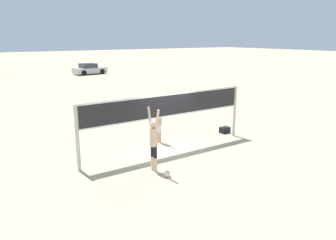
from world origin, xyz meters
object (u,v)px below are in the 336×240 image
(volleyball_net, at_px, (168,112))
(parked_car_mid, at_px, (89,69))
(gear_bag, at_px, (225,130))
(player_blocker, at_px, (159,119))
(player_spiker, at_px, (154,138))
(volleyball, at_px, (167,174))

(volleyball_net, bearing_deg, parked_car_mid, 75.08)
(gear_bag, height_order, parked_car_mid, parked_car_mid)
(player_blocker, bearing_deg, player_spiker, -35.49)
(gear_bag, bearing_deg, volleyball_net, -171.29)
(volleyball_net, relative_size, volleyball, 36.32)
(player_blocker, distance_m, gear_bag, 3.65)
(volleyball, distance_m, gear_bag, 5.93)
(parked_car_mid, bearing_deg, volleyball_net, -110.93)
(player_blocker, distance_m, parked_car_mid, 29.08)
(volleyball_net, distance_m, parked_car_mid, 30.28)
(volleyball_net, relative_size, parked_car_mid, 1.83)
(player_blocker, bearing_deg, volleyball, -28.04)
(volleyball_net, relative_size, gear_bag, 16.30)
(parked_car_mid, bearing_deg, gear_bag, -104.01)
(player_blocker, xyz_separation_m, gear_bag, (3.49, -0.57, -0.92))
(player_blocker, relative_size, volleyball, 9.58)
(volleyball_net, xyz_separation_m, player_blocker, (0.28, 1.15, -0.60))
(volleyball, bearing_deg, player_blocker, 61.96)
(player_spiker, relative_size, parked_car_mid, 0.54)
(player_blocker, relative_size, parked_car_mid, 0.48)
(player_blocker, distance_m, volleyball, 3.88)
(player_spiker, distance_m, volleyball, 1.30)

